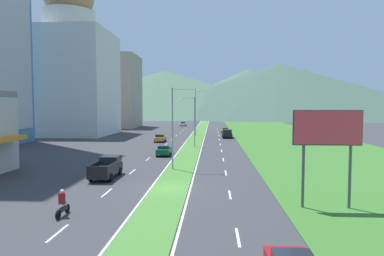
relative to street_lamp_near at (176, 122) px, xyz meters
name	(u,v)px	position (x,y,z in m)	size (l,w,h in m)	color
ground_plane	(170,189)	(0.49, -9.07, -5.35)	(600.00, 600.00, 0.00)	#38383A
grass_median	(199,133)	(0.49, 50.93, -5.32)	(3.20, 240.00, 0.06)	#477F33
grass_verge_right	(279,134)	(21.09, 50.93, -5.32)	(24.00, 240.00, 0.06)	#387028
lane_dash_left_1	(58,233)	(-4.61, -19.92, -5.35)	(0.16, 2.80, 0.01)	silver
lane_dash_left_2	(107,193)	(-4.61, -10.78, -5.35)	(0.16, 2.80, 0.01)	silver
lane_dash_left_3	(132,172)	(-4.61, -1.63, -5.35)	(0.16, 2.80, 0.01)	silver
lane_dash_left_4	(148,159)	(-4.61, 7.51, -5.35)	(0.16, 2.80, 0.01)	silver
lane_dash_left_5	(159,150)	(-4.61, 16.65, -5.35)	(0.16, 2.80, 0.01)	silver
lane_dash_left_6	(166,144)	(-4.61, 25.80, -5.35)	(0.16, 2.80, 0.01)	silver
lane_dash_left_7	(172,139)	(-4.61, 34.94, -5.35)	(0.16, 2.80, 0.01)	silver
lane_dash_left_8	(176,136)	(-4.61, 44.08, -5.35)	(0.16, 2.80, 0.01)	silver
lane_dash_left_9	(180,133)	(-4.61, 53.23, -5.35)	(0.16, 2.80, 0.01)	silver
lane_dash_left_10	(183,130)	(-4.61, 62.37, -5.35)	(0.16, 2.80, 0.01)	silver
lane_dash_left_11	(185,128)	(-4.61, 71.51, -5.35)	(0.16, 2.80, 0.01)	silver
lane_dash_right_1	(238,237)	(5.59, -19.92, -5.35)	(0.16, 2.80, 0.01)	silver
lane_dash_right_2	(230,195)	(5.59, -10.78, -5.35)	(0.16, 2.80, 0.01)	silver
lane_dash_right_3	(226,173)	(5.59, -1.63, -5.35)	(0.16, 2.80, 0.01)	silver
lane_dash_right_4	(223,160)	(5.59, 7.51, -5.35)	(0.16, 2.80, 0.01)	silver
lane_dash_right_5	(222,151)	(5.59, 16.65, -5.35)	(0.16, 2.80, 0.01)	silver
lane_dash_right_6	(220,144)	(5.59, 25.80, -5.35)	(0.16, 2.80, 0.01)	silver
lane_dash_right_7	(220,140)	(5.59, 34.94, -5.35)	(0.16, 2.80, 0.01)	silver
lane_dash_right_8	(219,136)	(5.59, 44.08, -5.35)	(0.16, 2.80, 0.01)	silver
lane_dash_right_9	(218,133)	(5.59, 53.23, -5.35)	(0.16, 2.80, 0.01)	silver
lane_dash_right_10	(218,130)	(5.59, 62.37, -5.35)	(0.16, 2.80, 0.01)	silver
lane_dash_right_11	(217,128)	(5.59, 71.51, -5.35)	(0.16, 2.80, 0.01)	silver
edge_line_median_left	(192,133)	(-1.26, 50.93, -5.35)	(0.16, 240.00, 0.01)	silver
edge_line_median_right	(205,133)	(2.24, 50.93, -5.35)	(0.16, 240.00, 0.01)	silver
domed_building	(71,68)	(-31.03, 45.72, 11.24)	(19.70, 19.70, 39.81)	silver
midrise_colored	(113,92)	(-28.94, 75.01, 6.52)	(16.26, 16.26, 23.75)	#9E9384
hill_far_left	(165,93)	(-33.05, 231.67, 11.80)	(223.89, 223.89, 34.32)	#47664C
hill_far_center	(250,91)	(38.28, 288.74, 15.50)	(190.86, 190.86, 41.71)	#47664C
hill_far_right	(279,89)	(53.82, 226.17, 13.97)	(235.30, 235.30, 38.64)	#3D5647
street_lamp_near	(176,122)	(0.00, 0.00, 0.00)	(3.22, 0.48, 9.25)	#99999E
street_lamp_mid	(193,118)	(0.67, 22.18, -0.33)	(2.65, 0.32, 8.73)	#99999E
street_lamp_far	(197,110)	(0.33, 44.29, 0.86)	(3.28, 0.44, 10.91)	#99999E
billboard_roadside	(328,134)	(12.15, -14.21, -0.06)	(4.78, 0.28, 6.95)	#4C4C51
car_1	(183,124)	(-6.38, 83.85, -4.59)	(2.00, 4.13, 1.49)	silver
car_2	(225,130)	(7.38, 53.07, -4.64)	(1.94, 4.22, 1.36)	yellow
car_3	(164,150)	(-2.86, 11.03, -4.59)	(2.01, 4.32, 1.48)	#0C5128
car_4	(160,138)	(-6.32, 29.57, -4.57)	(2.02, 4.19, 1.54)	#C6842D
pickup_truck_0	(227,134)	(7.37, 39.09, -4.37)	(2.18, 5.40, 2.00)	black
pickup_truck_1	(107,168)	(-6.47, -4.68, -4.37)	(2.18, 5.40, 2.00)	black
motorcycle_rider	(63,205)	(-5.62, -16.97, -4.61)	(0.36, 2.00, 1.80)	black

